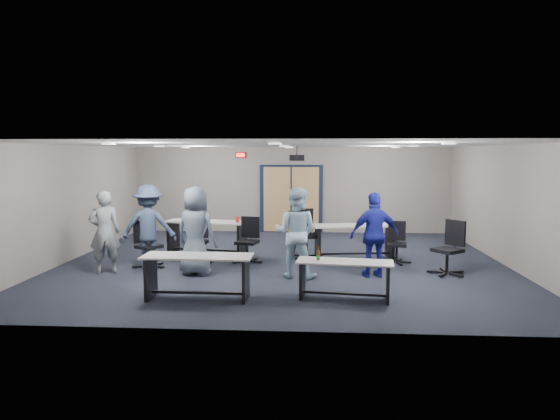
# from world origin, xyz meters

# --- Properties ---
(floor) EXTENTS (10.00, 10.00, 0.00)m
(floor) POSITION_xyz_m (0.00, 0.00, 0.00)
(floor) COLOR black
(floor) RESTS_ON ground
(back_wall) EXTENTS (10.00, 0.04, 2.70)m
(back_wall) POSITION_xyz_m (0.00, 4.50, 1.35)
(back_wall) COLOR gray
(back_wall) RESTS_ON floor
(front_wall) EXTENTS (10.00, 0.04, 2.70)m
(front_wall) POSITION_xyz_m (0.00, -4.50, 1.35)
(front_wall) COLOR gray
(front_wall) RESTS_ON floor
(left_wall) EXTENTS (0.04, 9.00, 2.70)m
(left_wall) POSITION_xyz_m (-5.00, 0.00, 1.35)
(left_wall) COLOR gray
(left_wall) RESTS_ON floor
(right_wall) EXTENTS (0.04, 9.00, 2.70)m
(right_wall) POSITION_xyz_m (5.00, 0.00, 1.35)
(right_wall) COLOR gray
(right_wall) RESTS_ON floor
(ceiling) EXTENTS (10.00, 9.00, 0.04)m
(ceiling) POSITION_xyz_m (0.00, 0.00, 2.70)
(ceiling) COLOR white
(ceiling) RESTS_ON back_wall
(double_door) EXTENTS (2.00, 0.07, 2.20)m
(double_door) POSITION_xyz_m (0.00, 4.46, 1.05)
(double_door) COLOR black
(double_door) RESTS_ON back_wall
(exit_sign) EXTENTS (0.32, 0.07, 0.18)m
(exit_sign) POSITION_xyz_m (-1.60, 4.44, 2.45)
(exit_sign) COLOR black
(exit_sign) RESTS_ON back_wall
(ceiling_projector) EXTENTS (0.35, 0.32, 0.37)m
(ceiling_projector) POSITION_xyz_m (0.30, 0.50, 2.40)
(ceiling_projector) COLOR black
(ceiling_projector) RESTS_ON ceiling
(ceiling_can_lights) EXTENTS (6.24, 5.74, 0.02)m
(ceiling_can_lights) POSITION_xyz_m (0.00, 0.25, 2.67)
(ceiling_can_lights) COLOR silver
(ceiling_can_lights) RESTS_ON ceiling
(table_front_left) EXTENTS (1.89, 0.66, 0.76)m
(table_front_left) POSITION_xyz_m (-1.30, -3.00, 0.52)
(table_front_left) COLOR beige
(table_front_left) RESTS_ON floor
(table_front_right) EXTENTS (1.70, 0.74, 0.91)m
(table_front_right) POSITION_xyz_m (1.21, -2.86, 0.46)
(table_front_right) COLOR beige
(table_front_right) RESTS_ON floor
(table_back_left) EXTENTS (2.15, 1.04, 0.97)m
(table_back_left) POSITION_xyz_m (-1.93, 0.78, 0.57)
(table_back_left) COLOR beige
(table_back_left) RESTS_ON floor
(table_back_right) EXTENTS (2.06, 0.95, 0.80)m
(table_back_right) POSITION_xyz_m (1.67, 0.57, 0.55)
(table_back_right) COLOR beige
(table_back_right) RESTS_ON floor
(chair_back_a) EXTENTS (0.69, 0.69, 1.05)m
(chair_back_a) POSITION_xyz_m (-1.97, -0.25, 0.53)
(chair_back_a) COLOR black
(chair_back_a) RESTS_ON floor
(chair_back_b) EXTENTS (0.79, 0.79, 1.05)m
(chair_back_b) POSITION_xyz_m (-0.82, -0.11, 0.52)
(chair_back_b) COLOR black
(chair_back_b) RESTS_ON floor
(chair_back_c) EXTENTS (0.93, 0.93, 1.17)m
(chair_back_c) POSITION_xyz_m (0.53, 0.53, 0.58)
(chair_back_c) COLOR black
(chair_back_c) RESTS_ON floor
(chair_back_d) EXTENTS (0.67, 0.67, 0.95)m
(chair_back_d) POSITION_xyz_m (2.60, 0.05, 0.48)
(chair_back_d) COLOR black
(chair_back_d) RESTS_ON floor
(chair_loose_left) EXTENTS (0.90, 0.90, 1.04)m
(chair_loose_left) POSITION_xyz_m (-2.90, -0.75, 0.52)
(chair_loose_left) COLOR black
(chair_loose_left) RESTS_ON floor
(chair_loose_right) EXTENTS (0.99, 0.99, 1.12)m
(chair_loose_right) POSITION_xyz_m (3.46, -0.98, 0.56)
(chair_loose_right) COLOR black
(chair_loose_right) RESTS_ON floor
(person_gray) EXTENTS (0.74, 0.60, 1.74)m
(person_gray) POSITION_xyz_m (-3.66, -1.27, 0.87)
(person_gray) COLOR gray
(person_gray) RESTS_ON floor
(person_plaid) EXTENTS (1.04, 0.84, 1.83)m
(person_plaid) POSITION_xyz_m (-1.73, -1.27, 0.92)
(person_plaid) COLOR slate
(person_plaid) RESTS_ON floor
(person_lightblue) EXTENTS (1.03, 0.88, 1.83)m
(person_lightblue) POSITION_xyz_m (0.33, -1.35, 0.92)
(person_lightblue) COLOR #B7DCF3
(person_lightblue) RESTS_ON floor
(person_navy) EXTENTS (1.08, 0.63, 1.73)m
(person_navy) POSITION_xyz_m (1.93, -1.24, 0.86)
(person_navy) COLOR #1B1F96
(person_navy) RESTS_ON floor
(person_back) EXTENTS (1.26, 0.83, 1.83)m
(person_back) POSITION_xyz_m (-2.91, -0.72, 0.92)
(person_back) COLOR #384765
(person_back) RESTS_ON floor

